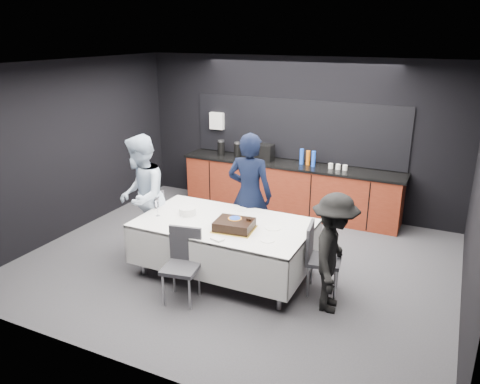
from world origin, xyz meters
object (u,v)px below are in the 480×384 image
at_px(person_right, 333,253).
at_px(chair_right, 318,254).
at_px(person_left, 141,196).
at_px(person_center, 250,195).
at_px(cake_assembly, 234,225).
at_px(plate_stack, 188,211).
at_px(champagne_flute, 157,205).
at_px(chair_left, 154,219).
at_px(chair_near, 183,259).
at_px(party_table, 224,231).

bearing_deg(person_right, chair_right, 33.55).
bearing_deg(person_left, person_center, 89.19).
relative_size(cake_assembly, person_center, 0.30).
relative_size(plate_stack, person_right, 0.16).
distance_m(champagne_flute, person_right, 2.49).
relative_size(plate_stack, chair_right, 0.25).
bearing_deg(champagne_flute, chair_left, 133.52).
bearing_deg(chair_left, person_center, 24.72).
bearing_deg(plate_stack, cake_assembly, -12.97).
bearing_deg(champagne_flute, person_center, 45.42).
height_order(plate_stack, chair_right, chair_right).
height_order(cake_assembly, plate_stack, cake_assembly).
height_order(plate_stack, person_center, person_center).
bearing_deg(chair_right, chair_near, -149.53).
bearing_deg(person_right, plate_stack, 76.52).
relative_size(person_center, person_right, 1.26).
bearing_deg(cake_assembly, party_table, 144.71).
height_order(champagne_flute, person_center, person_center).
height_order(party_table, plate_stack, plate_stack).
xyz_separation_m(chair_near, person_left, (-1.21, 0.82, 0.38)).
bearing_deg(chair_left, champagne_flute, -46.48).
height_order(chair_left, person_center, person_center).
bearing_deg(chair_left, plate_stack, -12.22).
height_order(champagne_flute, person_left, person_left).
distance_m(person_center, person_left, 1.59).
bearing_deg(party_table, cake_assembly, -35.29).
bearing_deg(person_left, chair_right, 63.42).
distance_m(party_table, plate_stack, 0.61).
xyz_separation_m(plate_stack, person_right, (2.13, -0.22, -0.09)).
height_order(cake_assembly, chair_right, cake_assembly).
bearing_deg(person_left, cake_assembly, 54.47).
height_order(champagne_flute, chair_right, champagne_flute).
relative_size(chair_left, chair_near, 1.00).
bearing_deg(person_right, chair_near, 100.25).
distance_m(plate_stack, person_left, 0.82).
xyz_separation_m(plate_stack, champagne_flute, (-0.35, -0.22, 0.11)).
bearing_deg(chair_right, chair_left, 178.51).
distance_m(plate_stack, person_right, 2.15).
distance_m(party_table, person_left, 1.42).
bearing_deg(plate_stack, person_left, 177.16).
distance_m(cake_assembly, chair_left, 1.59).
bearing_deg(chair_right, person_right, -48.86).
xyz_separation_m(champagne_flute, chair_left, (-0.35, 0.37, -0.40)).
relative_size(party_table, person_right, 1.58).
relative_size(plate_stack, champagne_flute, 1.04).
bearing_deg(cake_assembly, person_left, 172.01).
bearing_deg(champagne_flute, cake_assembly, 1.45).
height_order(cake_assembly, person_left, person_left).
bearing_deg(chair_left, cake_assembly, -12.63).
height_order(chair_right, person_center, person_center).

